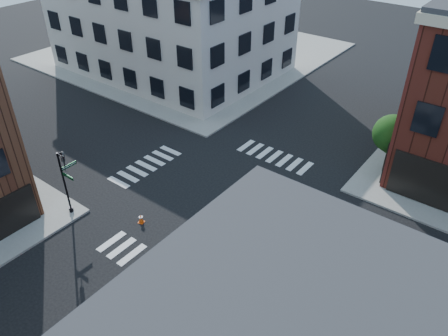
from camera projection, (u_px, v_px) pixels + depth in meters
ground at (219, 201)px, 29.36m from camera, size 120.00×120.00×0.00m
sidewalk_nw at (190, 52)px, 53.70m from camera, size 30.00×30.00×0.15m
building_nw at (171, 18)px, 46.36m from camera, size 22.00×16.00×11.00m
tree_near at (393, 136)px, 30.32m from camera, size 2.69×2.69×4.49m
tree_far at (419, 109)px, 34.42m from camera, size 2.43×2.43×4.07m
signal_pole at (65, 177)px, 26.77m from camera, size 1.29×1.24×4.60m
box_truck at (381, 327)px, 18.81m from camera, size 8.97×3.51×3.97m
traffic_cone at (141, 219)px, 27.40m from camera, size 0.43×0.43×0.64m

